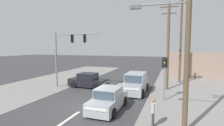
{
  "coord_description": "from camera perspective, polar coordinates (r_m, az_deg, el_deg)",
  "views": [
    {
      "loc": [
        5.91,
        -10.95,
        4.4
      ],
      "look_at": [
        0.71,
        4.0,
        2.94
      ],
      "focal_mm": 28.0,
      "sensor_mm": 36.0,
      "label": 1
    }
  ],
  "objects": [
    {
      "name": "utility_pole_background_right",
      "position": [
        23.05,
        21.57,
        8.11
      ],
      "size": [
        1.8,
        0.26,
        10.88
      ],
      "color": "brown",
      "rests_on": "ground"
    },
    {
      "name": "pedestal_signal_right_kerb",
      "position": [
        14.77,
        16.77,
        -2.68
      ],
      "size": [
        0.44,
        0.29,
        3.56
      ],
      "color": "slate",
      "rests_on": "ground"
    },
    {
      "name": "lane_dash_far",
      "position": [
        20.33,
        1.83,
        -7.22
      ],
      "size": [
        0.2,
        2.4,
        0.01
      ],
      "primitive_type": "cube",
      "color": "silver",
      "rests_on": "ground"
    },
    {
      "name": "ground_plane",
      "position": [
        13.2,
        -8.93,
        -14.28
      ],
      "size": [
        140.0,
        140.0,
        0.0
      ],
      "primitive_type": "plane",
      "color": "#3A3A3D"
    },
    {
      "name": "lane_dash_mid",
      "position": [
        15.78,
        -3.7,
        -10.92
      ],
      "size": [
        0.2,
        2.4,
        0.01
      ],
      "primitive_type": "cube",
      "color": "silver",
      "rests_on": "ground"
    },
    {
      "name": "kerb_right_verge",
      "position": [
        14.02,
        31.79,
        -13.79
      ],
      "size": [
        10.0,
        44.0,
        0.02
      ],
      "primitive_type": "cube",
      "color": "gray",
      "rests_on": "ground"
    },
    {
      "name": "traffic_signal_mast",
      "position": [
        19.15,
        -14.78,
        4.34
      ],
      "size": [
        5.29,
        0.45,
        6.0
      ],
      "color": "slate",
      "rests_on": "ground"
    },
    {
      "name": "utility_pole_foreground_right",
      "position": [
        9.35,
        22.66,
        7.93
      ],
      "size": [
        3.78,
        0.37,
        9.09
      ],
      "color": "brown",
      "rests_on": "ground"
    },
    {
      "name": "sedan_receding_far",
      "position": [
        19.31,
        -7.8,
        -5.81
      ],
      "size": [
        4.3,
        2.01,
        1.56
      ],
      "color": "black",
      "rests_on": "ground"
    },
    {
      "name": "pedestrian_at_kerb",
      "position": [
        10.15,
        13.28,
        -14.9
      ],
      "size": [
        0.26,
        0.56,
        1.63
      ],
      "color": "#333338",
      "rests_on": "ground"
    },
    {
      "name": "sedan_oncoming_near",
      "position": [
        12.55,
        -1.2,
        -11.87
      ],
      "size": [
        1.93,
        4.26,
        1.56
      ],
      "color": "#A3A8AD",
      "rests_on": "ground"
    },
    {
      "name": "suv_crossing_left",
      "position": [
        17.15,
        7.72,
        -6.61
      ],
      "size": [
        2.06,
        4.54,
        1.9
      ],
      "color": "#A3A8AD",
      "rests_on": "ground"
    },
    {
      "name": "kerb_left_verge",
      "position": [
        21.22,
        -24.4,
        -7.14
      ],
      "size": [
        8.0,
        40.0,
        0.02
      ],
      "primitive_type": "cube",
      "color": "gray",
      "rests_on": "ground"
    },
    {
      "name": "utility_pole_midground_right",
      "position": [
        18.67,
        17.86,
        5.79
      ],
      "size": [
        1.8,
        0.26,
        8.83
      ],
      "color": "brown",
      "rests_on": "ground"
    },
    {
      "name": "lane_dash_near",
      "position": [
        11.59,
        -13.81,
        -17.18
      ],
      "size": [
        0.2,
        2.4,
        0.01
      ],
      "primitive_type": "cube",
      "color": "silver",
      "rests_on": "ground"
    },
    {
      "name": "shopfront_wall_far",
      "position": [
        27.55,
        29.73,
        -0.84
      ],
      "size": [
        12.0,
        1.0,
        3.6
      ],
      "primitive_type": "cube",
      "color": "gray",
      "rests_on": "ground"
    }
  ]
}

